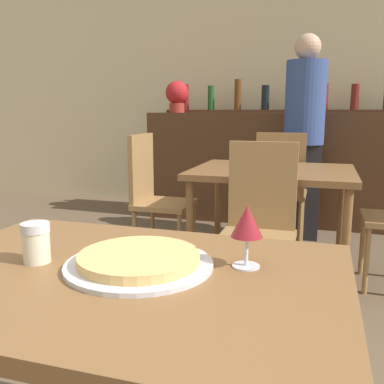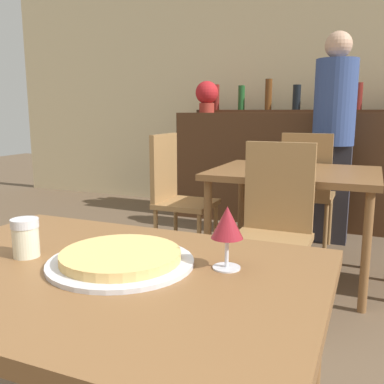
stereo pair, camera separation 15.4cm
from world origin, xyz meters
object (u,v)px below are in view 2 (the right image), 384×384
at_px(chair_far_side_left, 176,190).
at_px(cheese_shaker, 26,237).
at_px(chair_far_side_front, 274,220).
at_px(chair_far_side_back, 307,185).
at_px(potted_plant, 207,95).
at_px(pizza_tray, 121,259).
at_px(wine_glass, 227,224).
at_px(person_standing, 333,131).

bearing_deg(chair_far_side_left, cheese_shaker, -166.27).
xyz_separation_m(chair_far_side_front, chair_far_side_back, (-0.00, 1.19, 0.00)).
xyz_separation_m(chair_far_side_left, potted_plant, (-0.33, 1.49, 0.75)).
xyz_separation_m(pizza_tray, wine_glass, (0.26, 0.08, 0.10)).
bearing_deg(person_standing, cheese_shaker, -100.16).
height_order(chair_far_side_left, wine_glass, chair_far_side_left).
distance_m(chair_far_side_left, person_standing, 1.45).
xyz_separation_m(chair_far_side_back, cheese_shaker, (-0.38, -2.58, 0.25)).
xyz_separation_m(chair_far_side_front, person_standing, (0.15, 1.55, 0.41)).
relative_size(chair_far_side_left, wine_glass, 6.01).
bearing_deg(wine_glass, pizza_tray, -162.64).
bearing_deg(cheese_shaker, chair_far_side_left, 103.73).
bearing_deg(chair_far_side_front, potted_plant, 119.81).
xyz_separation_m(pizza_tray, person_standing, (0.26, 2.90, 0.20)).
distance_m(chair_far_side_back, wine_glass, 2.48).
bearing_deg(chair_far_side_back, cheese_shaker, 81.62).
height_order(chair_far_side_back, potted_plant, potted_plant).
bearing_deg(cheese_shaker, pizza_tray, 9.27).
distance_m(chair_far_side_back, person_standing, 0.57).
distance_m(chair_far_side_back, cheese_shaker, 2.62).
xyz_separation_m(chair_far_side_back, potted_plant, (-1.19, 0.89, 0.75)).
height_order(chair_far_side_back, cheese_shaker, chair_far_side_back).
xyz_separation_m(chair_far_side_back, chair_far_side_left, (-0.86, -0.60, 0.00)).
relative_size(pizza_tray, cheese_shaker, 3.58).
height_order(chair_far_side_left, person_standing, person_standing).
bearing_deg(potted_plant, wine_glass, -68.18).
xyz_separation_m(chair_far_side_left, pizza_tray, (0.75, -1.94, 0.21)).
bearing_deg(potted_plant, chair_far_side_left, -77.53).
bearing_deg(cheese_shaker, person_standing, 79.84).
bearing_deg(person_standing, chair_far_side_left, -136.61).
bearing_deg(person_standing, potted_plant, 158.42).
bearing_deg(cheese_shaker, chair_far_side_back, 81.62).
distance_m(chair_far_side_back, potted_plant, 1.66).
height_order(chair_far_side_front, potted_plant, potted_plant).
bearing_deg(chair_far_side_front, cheese_shaker, -105.33).
distance_m(chair_far_side_front, person_standing, 1.61).
height_order(chair_far_side_front, cheese_shaker, chair_far_side_front).
xyz_separation_m(chair_far_side_left, cheese_shaker, (0.48, -1.98, 0.25)).
relative_size(chair_far_side_front, potted_plant, 2.91).
distance_m(chair_far_side_front, chair_far_side_back, 1.19).
height_order(chair_far_side_back, chair_far_side_left, same).
bearing_deg(person_standing, chair_far_side_front, -95.39).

